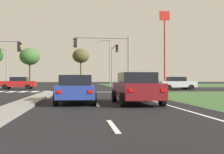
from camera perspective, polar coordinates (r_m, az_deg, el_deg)
ground_plane at (r=32.93m, az=-11.76°, el=-2.68°), size 200.00×200.00×0.00m
grass_verge_far_right at (r=61.72m, az=14.56°, el=-1.66°), size 35.00×35.00×0.01m
median_island_near at (r=14.09m, az=-17.88°, el=-5.27°), size 1.20×22.00×0.14m
median_island_far at (r=57.87m, az=-9.80°, el=-1.68°), size 1.20×36.00×0.14m
lane_dash_near at (r=7.12m, az=0.20°, el=-10.51°), size 0.14×2.00×0.01m
lane_dash_second at (r=13.05m, az=-3.23°, el=-5.96°), size 0.14×2.00×0.01m
lane_dash_third at (r=19.02m, az=-4.49°, el=-4.25°), size 0.14×2.00×0.01m
edge_line_right at (r=15.45m, az=8.82°, el=-5.11°), size 0.14×24.00×0.01m
stop_bar_near at (r=25.86m, az=-4.56°, el=-3.27°), size 6.40×0.50×0.01m
crosswalk_bar_third at (r=28.43m, az=-20.87°, el=-2.99°), size 0.70×2.80×0.01m
crosswalk_bar_fourth at (r=28.18m, az=-18.59°, el=-3.01°), size 0.70×2.80×0.01m
crosswalk_bar_fifth at (r=27.98m, az=-16.28°, el=-3.04°), size 0.70×2.80×0.01m
crosswalk_bar_sixth at (r=27.82m, az=-13.94°, el=-3.06°), size 0.70×2.80×0.01m
crosswalk_bar_seventh at (r=27.71m, az=-11.57°, el=-3.07°), size 0.70×2.80×0.01m
car_silver_near at (r=32.83m, az=13.84°, el=-1.30°), size 4.34×2.01×1.55m
car_maroon_second at (r=13.50m, az=5.23°, el=-2.36°), size 2.09×4.42×1.58m
car_grey_third at (r=36.15m, az=13.59°, el=-1.27°), size 4.36×2.01×1.48m
car_blue_fourth at (r=14.08m, az=-7.88°, el=-2.51°), size 2.02×4.62×1.46m
car_red_sixth at (r=35.78m, az=-19.54°, el=-1.21°), size 4.37×2.00×1.56m
traffic_signal_far_left at (r=39.38m, az=-22.26°, el=3.26°), size 0.32×4.11×5.59m
traffic_signal_near_right at (r=26.50m, az=-0.84°, el=5.32°), size 5.64×0.32×5.64m
traffic_signal_far_right at (r=37.93m, az=0.38°, el=3.98°), size 0.32×5.46×6.10m
street_lamp_fourth at (r=52.00m, az=-0.69°, el=3.70°), size 2.55×1.12×9.01m
pedestrian_at_median at (r=41.20m, az=-10.68°, el=-0.47°), size 0.34×0.34×1.86m
fastfood_pole_sign at (r=49.42m, az=11.25°, el=9.39°), size 1.80×0.40×13.59m
treeline_third at (r=70.83m, az=-17.28°, el=4.21°), size 5.07×5.07×9.26m
treeline_fourth at (r=65.92m, az=-6.73°, el=4.52°), size 4.11×4.11×8.83m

